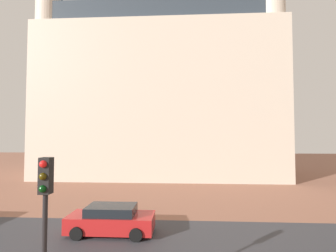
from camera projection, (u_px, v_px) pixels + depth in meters
The scene contains 5 objects.
ground_plane at pixel (163, 237), 12.01m from camera, with size 120.00×120.00×0.00m, color #93604C.
street_asphalt_strip at pixel (161, 250), 10.66m from camera, with size 120.00×7.62×0.00m, color #38383D.
landmark_building at pixel (162, 93), 32.90m from camera, with size 29.59×13.75×34.54m.
car_red at pixel (111, 220), 12.52m from camera, with size 4.43×1.94×1.45m.
traffic_light_pole at pixel (45, 213), 5.92m from camera, with size 0.28×0.34×4.54m.
Camera 1 is at (0.93, -2.20, 5.07)m, focal length 25.71 mm.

